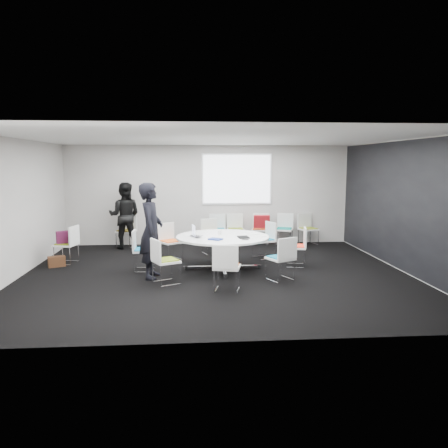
{
  "coord_description": "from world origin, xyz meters",
  "views": [
    {
      "loc": [
        -0.51,
        -8.88,
        2.31
      ],
      "look_at": [
        0.2,
        0.4,
        1.0
      ],
      "focal_mm": 35.0,
      "sensor_mm": 36.0,
      "label": 1
    }
  ],
  "objects": [
    {
      "name": "chair_ring_f",
      "position": [
        -1.01,
        -0.66,
        0.28
      ],
      "size": [
        0.61,
        0.61,
        0.88
      ],
      "rotation": [
        0.0,
        0.0,
        5.17
      ],
      "color": "silver",
      "rests_on": "ground"
    },
    {
      "name": "papers_right",
      "position": [
        0.82,
        0.67,
        0.73
      ],
      "size": [
        0.32,
        0.24,
        0.0
      ],
      "primitive_type": "cube",
      "rotation": [
        0.0,
        0.0,
        0.1
      ],
      "color": "silver",
      "rests_on": "conference_table"
    },
    {
      "name": "chair_ring_a",
      "position": [
        1.83,
        0.56,
        0.28
      ],
      "size": [
        0.53,
        0.53,
        0.88
      ],
      "rotation": [
        0.0,
        0.0,
        1.38
      ],
      "color": "silver",
      "rests_on": "ground"
    },
    {
      "name": "maroon_bag",
      "position": [
        -3.39,
        1.24,
        0.62
      ],
      "size": [
        0.42,
        0.31,
        0.28
      ],
      "primitive_type": "cube",
      "rotation": [
        0.0,
        0.0,
        0.48
      ],
      "color": "#561738",
      "rests_on": "chair_spare_left"
    },
    {
      "name": "chair_ring_h",
      "position": [
        1.25,
        -0.59,
        0.28
      ],
      "size": [
        0.61,
        0.61,
        0.88
      ],
      "rotation": [
        0.0,
        0.0,
        6.75
      ],
      "color": "silver",
      "rests_on": "ground"
    },
    {
      "name": "chair_back_a",
      "position": [
        0.22,
        3.17,
        0.28
      ],
      "size": [
        0.5,
        0.49,
        0.88
      ],
      "rotation": [
        0.0,
        0.0,
        3.05
      ],
      "color": "silver",
      "rests_on": "ground"
    },
    {
      "name": "chair_spare_left",
      "position": [
        -3.37,
        1.23,
        0.28
      ],
      "size": [
        0.54,
        0.55,
        0.88
      ],
      "rotation": [
        0.0,
        0.0,
        1.34
      ],
      "color": "silver",
      "rests_on": "ground"
    },
    {
      "name": "person_back",
      "position": [
        -2.3,
        2.98,
        0.9
      ],
      "size": [
        0.91,
        0.73,
        1.79
      ],
      "primitive_type": "imported",
      "rotation": [
        0.0,
        0.0,
        3.08
      ],
      "color": "black",
      "rests_on": "ground"
    },
    {
      "name": "laptop",
      "position": [
        -0.37,
        0.36,
        0.74
      ],
      "size": [
        0.35,
        0.41,
        0.03
      ],
      "primitive_type": "imported",
      "rotation": [
        0.0,
        0.0,
        2.02
      ],
      "color": "#333338",
      "rests_on": "conference_table"
    },
    {
      "name": "chair_ring_c",
      "position": [
        0.02,
        2.1,
        0.28
      ],
      "size": [
        0.58,
        0.58,
        0.88
      ],
      "rotation": [
        0.0,
        0.0,
        3.48
      ],
      "color": "silver",
      "rests_on": "ground"
    },
    {
      "name": "chair_back_b",
      "position": [
        0.74,
        3.15,
        0.28
      ],
      "size": [
        0.47,
        0.45,
        0.88
      ],
      "rotation": [
        0.0,
        0.0,
        3.16
      ],
      "color": "silver",
      "rests_on": "ground"
    },
    {
      "name": "person_main",
      "position": [
        -1.31,
        -0.17,
        0.96
      ],
      "size": [
        0.51,
        0.73,
        1.92
      ],
      "primitive_type": "imported",
      "rotation": [
        0.0,
        0.0,
        1.5
      ],
      "color": "black",
      "rests_on": "ground"
    },
    {
      "name": "projection_screen",
      "position": [
        0.8,
        3.46,
        1.85
      ],
      "size": [
        1.9,
        0.03,
        1.35
      ],
      "primitive_type": "cube",
      "color": "white",
      "rests_on": "room_shell"
    },
    {
      "name": "phone",
      "position": [
        0.61,
        -0.05,
        0.73
      ],
      "size": [
        0.15,
        0.1,
        0.01
      ],
      "primitive_type": "cube",
      "rotation": [
        0.0,
        0.0,
        -0.21
      ],
      "color": "black",
      "rests_on": "conference_table"
    },
    {
      "name": "chair_ring_d",
      "position": [
        -1.0,
        1.4,
        0.28
      ],
      "size": [
        0.64,
        0.63,
        0.88
      ],
      "rotation": [
        0.0,
        0.0,
        3.77
      ],
      "color": "silver",
      "rests_on": "ground"
    },
    {
      "name": "papers_front",
      "position": [
        0.99,
        0.37,
        0.73
      ],
      "size": [
        0.35,
        0.29,
        0.0
      ],
      "primitive_type": "cube",
      "rotation": [
        0.0,
        0.0,
        0.31
      ],
      "color": "white",
      "rests_on": "conference_table"
    },
    {
      "name": "chair_back_c",
      "position": [
        1.44,
        3.17,
        0.28
      ],
      "size": [
        0.55,
        0.54,
        0.88
      ],
      "rotation": [
        0.0,
        0.0,
        2.92
      ],
      "color": "silver",
      "rests_on": "ground"
    },
    {
      "name": "brown_bag",
      "position": [
        -3.52,
        0.91,
        0.12
      ],
      "size": [
        0.39,
        0.3,
        0.24
      ],
      "primitive_type": "cube",
      "rotation": [
        0.0,
        0.0,
        0.43
      ],
      "color": "#472816",
      "rests_on": "ground"
    },
    {
      "name": "chair_ring_b",
      "position": [
        1.25,
        1.44,
        0.28
      ],
      "size": [
        0.59,
        0.6,
        0.88
      ],
      "rotation": [
        0.0,
        0.0,
        1.96
      ],
      "color": "silver",
      "rests_on": "ground"
    },
    {
      "name": "chair_back_d",
      "position": [
        2.12,
        3.14,
        0.28
      ],
      "size": [
        0.59,
        0.58,
        0.88
      ],
      "rotation": [
        0.0,
        0.0,
        2.79
      ],
      "color": "silver",
      "rests_on": "ground"
    },
    {
      "name": "tablet_folio",
      "position": [
        -0.01,
        -0.0,
        0.74
      ],
      "size": [
        0.33,
        0.31,
        0.03
      ],
      "primitive_type": "cube",
      "rotation": [
        0.0,
        0.0,
        -0.59
      ],
      "color": "navy",
      "rests_on": "conference_table"
    },
    {
      "name": "chair_ring_e",
      "position": [
        -1.53,
        0.42,
        0.28
      ],
      "size": [
        0.45,
        0.46,
        0.88
      ],
      "rotation": [
        0.0,
        0.0,
        4.71
      ],
      "color": "silver",
      "rests_on": "ground"
    },
    {
      "name": "red_jacket",
      "position": [
        1.44,
        2.94,
        0.7
      ],
      "size": [
        0.45,
        0.18,
        0.36
      ],
      "primitive_type": "cube",
      "rotation": [
        0.17,
        0.0,
        -0.05
      ],
      "color": "maroon",
      "rests_on": "chair_back_c"
    },
    {
      "name": "chair_back_e",
      "position": [
        2.8,
        3.12,
        0.28
      ],
      "size": [
        0.58,
        0.57,
        0.88
      ],
      "rotation": [
        0.0,
        0.0,
        3.47
      ],
      "color": "silver",
      "rests_on": "ground"
    },
    {
      "name": "chair_person_back",
      "position": [
        -2.29,
        3.14,
        0.28
      ],
      "size": [
        0.58,
        0.57,
        0.88
      ],
      "rotation": [
        0.0,
        0.0,
        2.81
      ],
      "color": "silver",
      "rests_on": "ground"
    },
    {
      "name": "room_shell",
      "position": [
        0.09,
        0.0,
        1.4
      ],
      "size": [
        8.08,
        7.08,
        2.88
      ],
      "color": "black",
      "rests_on": "ground"
    },
    {
      "name": "cup",
      "position": [
        0.12,
        0.66,
        0.78
      ],
      "size": [
        0.08,
        0.08,
        0.09
      ],
      "primitive_type": "cylinder",
      "color": "white",
      "rests_on": "conference_table"
    },
    {
      "name": "conference_table",
      "position": [
        0.17,
        0.44,
        0.52
      ],
      "size": [
        2.02,
        2.02,
        0.73
      ],
      "color": "silver",
      "rests_on": "ground"
    },
    {
      "name": "laptop_lid",
      "position": [
        -0.46,
        0.46,
        0.86
      ],
      "size": [
        0.07,
        0.3,
        0.22
      ],
      "primitive_type": "cube",
      "rotation": [
        0.0,
        0.0,
        1.74
      ],
      "color": "silver",
      "rests_on": "conference_table"
    },
    {
      "name": "notebook_black",
      "position": [
        0.6,
        0.22,
        0.74
      ],
      "size": [
        0.25,
        0.32,
        0.02
      ],
      "primitive_type": "cube",
      "rotation": [
        0.0,
        0.0,
        0.1
      ],
      "color": "black",
      "rests_on": "conference_table"
    },
    {
      "name": "chair_ring_g",
      "position": [
        0.13,
        -1.24,
        0.28
      ],
      "size": [
        0.55,
        0.54,
        0.88
      ],
      "rotation": [
        0.0,
        0.0,
        6.05
      ],
      "color": "silver",
      "rests_on": "ground"
    }
  ]
}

